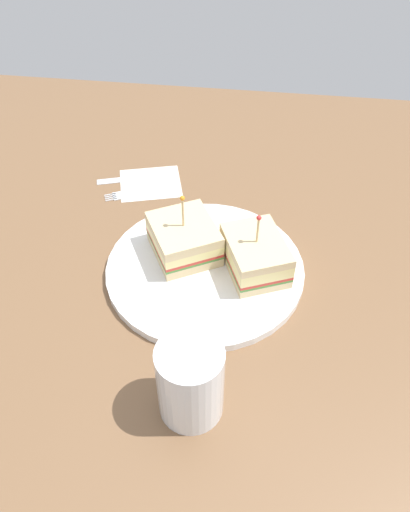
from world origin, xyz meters
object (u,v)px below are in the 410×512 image
at_px(sandwich_half_back, 184,239).
at_px(fork, 131,193).
at_px(drink_glass, 191,384).
at_px(knife, 129,179).
at_px(sandwich_half_front, 255,255).
at_px(napkin, 150,183).
at_px(plate, 205,269).

bearing_deg(sandwich_half_back, fork, 129.69).
bearing_deg(drink_glass, knife, 112.87).
relative_size(sandwich_half_front, drink_glass, 1.17).
distance_m(napkin, fork, 0.04).
distance_m(plate, napkin, 0.24).
relative_size(sandwich_half_back, knife, 1.00).
xyz_separation_m(sandwich_half_front, sandwich_half_back, (-0.11, 0.02, -0.00)).
bearing_deg(knife, sandwich_half_front, -40.62).
height_order(plate, sandwich_half_back, sandwich_half_back).
height_order(drink_glass, knife, drink_glass).
bearing_deg(sandwich_half_back, drink_glass, -78.83).
height_order(drink_glass, fork, drink_glass).
height_order(sandwich_half_back, knife, sandwich_half_back).
bearing_deg(napkin, drink_glass, -71.66).
xyz_separation_m(napkin, fork, (-0.03, -0.03, 0.00)).
bearing_deg(drink_glass, sandwich_half_back, 101.17).
relative_size(sandwich_half_front, sandwich_half_back, 0.97).
height_order(drink_glass, napkin, drink_glass).
bearing_deg(plate, knife, 128.54).
bearing_deg(fork, drink_glass, -66.65).
height_order(sandwich_half_back, drink_glass, sandwich_half_back).
height_order(sandwich_half_front, napkin, sandwich_half_front).
relative_size(napkin, fork, 0.95).
bearing_deg(knife, napkin, -10.14).
bearing_deg(knife, fork, -71.77).
relative_size(plate, napkin, 2.72).
bearing_deg(drink_glass, fork, 113.35).
height_order(plate, knife, plate).
bearing_deg(napkin, plate, -58.10).
bearing_deg(drink_glass, napkin, 108.34).
bearing_deg(napkin, fork, -128.64).
bearing_deg(sandwich_half_back, napkin, 117.25).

